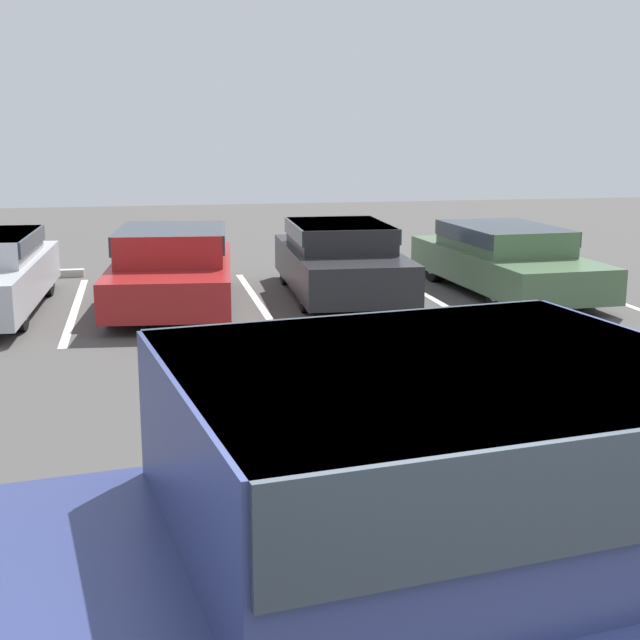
{
  "coord_description": "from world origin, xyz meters",
  "views": [
    {
      "loc": [
        -1.32,
        -2.62,
        2.84
      ],
      "look_at": [
        0.34,
        5.58,
        1.0
      ],
      "focal_mm": 50.0,
      "sensor_mm": 36.0,
      "label": 1
    }
  ],
  "objects_px": {
    "pickup_truck": "(501,565)",
    "parked_sedan_b": "(172,265)",
    "parked_sedan_d": "(504,257)",
    "parked_sedan_c": "(340,257)",
    "wheel_stop_curb": "(30,274)"
  },
  "relations": [
    {
      "from": "parked_sedan_c",
      "to": "wheel_stop_curb",
      "type": "distance_m",
      "value": 6.11
    },
    {
      "from": "pickup_truck",
      "to": "parked_sedan_b",
      "type": "bearing_deg",
      "value": 87.12
    },
    {
      "from": "pickup_truck",
      "to": "wheel_stop_curb",
      "type": "relative_size",
      "value": 3.21
    },
    {
      "from": "parked_sedan_b",
      "to": "parked_sedan_c",
      "type": "relative_size",
      "value": 1.03
    },
    {
      "from": "pickup_truck",
      "to": "parked_sedan_b",
      "type": "height_order",
      "value": "pickup_truck"
    },
    {
      "from": "pickup_truck",
      "to": "parked_sedan_b",
      "type": "xyz_separation_m",
      "value": [
        -1.01,
        10.77,
        -0.28
      ]
    },
    {
      "from": "parked_sedan_b",
      "to": "parked_sedan_d",
      "type": "distance_m",
      "value": 5.65
    },
    {
      "from": "parked_sedan_b",
      "to": "parked_sedan_c",
      "type": "distance_m",
      "value": 2.83
    },
    {
      "from": "pickup_truck",
      "to": "parked_sedan_b",
      "type": "distance_m",
      "value": 10.82
    },
    {
      "from": "parked_sedan_b",
      "to": "pickup_truck",
      "type": "bearing_deg",
      "value": 11.0
    },
    {
      "from": "parked_sedan_b",
      "to": "wheel_stop_curb",
      "type": "distance_m",
      "value": 4.19
    },
    {
      "from": "parked_sedan_b",
      "to": "parked_sedan_d",
      "type": "height_order",
      "value": "parked_sedan_b"
    },
    {
      "from": "parked_sedan_d",
      "to": "parked_sedan_c",
      "type": "bearing_deg",
      "value": -97.86
    },
    {
      "from": "pickup_truck",
      "to": "parked_sedan_d",
      "type": "relative_size",
      "value": 1.33
    },
    {
      "from": "parked_sedan_c",
      "to": "parked_sedan_b",
      "type": "bearing_deg",
      "value": -80.15
    }
  ]
}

